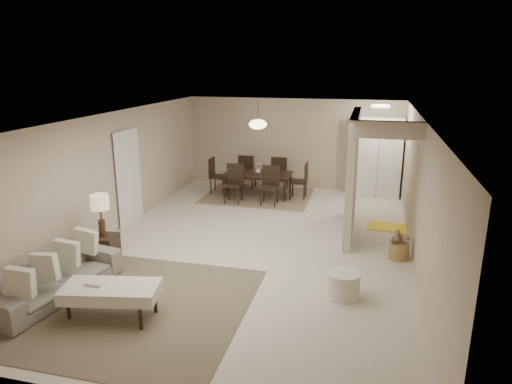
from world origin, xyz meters
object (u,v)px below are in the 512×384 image
(round_pouf, at_px, (343,285))
(dining_table, at_px, (258,185))
(ottoman_bench, at_px, (111,292))
(pantry_cabinet, at_px, (378,157))
(side_table, at_px, (104,249))
(sofa, at_px, (53,277))
(wicker_basket, at_px, (399,251))

(round_pouf, xyz_separation_m, dining_table, (-2.56, 4.99, 0.11))
(ottoman_bench, bearing_deg, round_pouf, 12.28)
(pantry_cabinet, relative_size, side_table, 4.28)
(sofa, height_order, ottoman_bench, sofa)
(ottoman_bench, bearing_deg, dining_table, 73.84)
(pantry_cabinet, distance_m, dining_table, 3.26)
(pantry_cabinet, xyz_separation_m, dining_table, (-3.06, -0.83, -0.74))
(sofa, distance_m, wicker_basket, 5.87)
(pantry_cabinet, bearing_deg, ottoman_bench, -116.81)
(round_pouf, bearing_deg, side_table, 176.34)
(pantry_cabinet, bearing_deg, wicker_basket, -84.49)
(sofa, bearing_deg, dining_table, -6.23)
(dining_table, bearing_deg, side_table, -109.94)
(side_table, distance_m, wicker_basket, 5.34)
(pantry_cabinet, height_order, round_pouf, pantry_cabinet)
(ottoman_bench, xyz_separation_m, round_pouf, (3.13, 1.35, -0.18))
(sofa, xyz_separation_m, round_pouf, (4.30, 1.05, -0.11))
(pantry_cabinet, xyz_separation_m, wicker_basket, (0.40, -4.15, -0.90))
(pantry_cabinet, relative_size, ottoman_bench, 1.48)
(wicker_basket, distance_m, dining_table, 4.80)
(side_table, bearing_deg, pantry_cabinet, 49.44)
(pantry_cabinet, distance_m, ottoman_bench, 8.07)
(ottoman_bench, relative_size, wicker_basket, 4.02)
(pantry_cabinet, xyz_separation_m, round_pouf, (-0.50, -5.82, -0.85))
(round_pouf, bearing_deg, sofa, -166.26)
(ottoman_bench, bearing_deg, side_table, 113.61)
(pantry_cabinet, xyz_separation_m, side_table, (-4.75, -5.55, -0.80))
(sofa, height_order, dining_table, sofa)
(pantry_cabinet, height_order, ottoman_bench, pantry_cabinet)
(round_pouf, bearing_deg, ottoman_bench, -156.62)
(wicker_basket, bearing_deg, pantry_cabinet, 95.51)
(side_table, bearing_deg, wicker_basket, 15.21)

